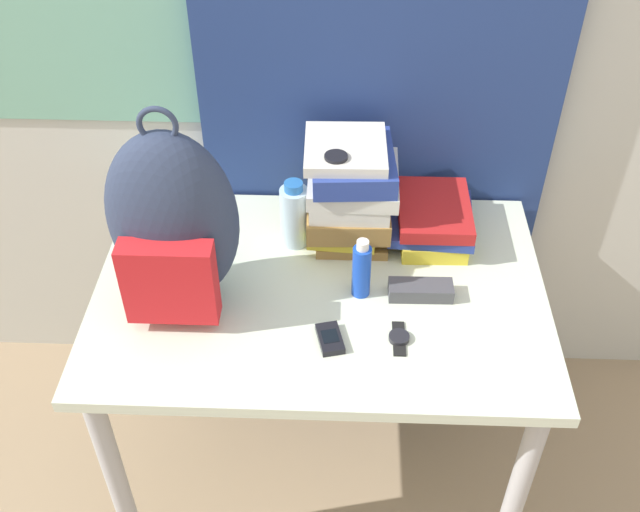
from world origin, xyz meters
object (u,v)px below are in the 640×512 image
sports_bottle (335,206)px  wristwatch (399,338)px  backpack (173,226)px  water_bottle (294,215)px  cell_phone (330,339)px  book_stack_left (350,189)px  sunglasses_case (421,290)px  book_stack_center (432,219)px  sunscreen_bottle (362,270)px

sports_bottle → wristwatch: bearing=-63.9°
backpack → water_bottle: (0.25, 0.21, -0.13)m
cell_phone → wristwatch: (0.15, 0.01, -0.00)m
book_stack_left → sunglasses_case: book_stack_left is taller
book_stack_center → water_bottle: size_ratio=1.33×
wristwatch → book_stack_left: bearing=107.2°
wristwatch → book_stack_center: bearing=75.4°
water_bottle → wristwatch: (0.25, -0.33, -0.08)m
sunglasses_case → cell_phone: bearing=-143.9°
cell_phone → sunglasses_case: 0.26m
backpack → water_bottle: backpack is taller
sunscreen_bottle → sunglasses_case: 0.15m
backpack → wristwatch: size_ratio=4.93×
sunglasses_case → wristwatch: 0.15m
cell_phone → backpack: bearing=159.5°
book_stack_left → sports_bottle: bearing=-117.2°
backpack → sunglasses_case: backpack is taller
book_stack_center → sunglasses_case: 0.23m
water_bottle → cell_phone: (0.10, -0.34, -0.08)m
water_bottle → book_stack_left: bearing=18.5°
book_stack_left → cell_phone: (-0.04, -0.38, -0.13)m
backpack → sports_bottle: (0.35, 0.19, -0.08)m
backpack → book_stack_left: bearing=33.6°
book_stack_left → sports_bottle: (-0.03, -0.07, -0.00)m
book_stack_center → wristwatch: size_ratio=2.41×
cell_phone → sunglasses_case: size_ratio=0.65×
sunscreen_bottle → sunglasses_case: size_ratio=1.05×
sports_bottle → wristwatch: size_ratio=2.75×
wristwatch → water_bottle: bearing=127.5°
sports_bottle → sunglasses_case: 0.29m
sports_bottle → wristwatch: sports_bottle is taller
backpack → book_stack_left: size_ratio=1.85×
book_stack_left → book_stack_center: book_stack_left is taller
sunglasses_case → backpack: bearing=-177.7°
book_stack_center → sports_bottle: 0.26m
book_stack_left → sunscreen_bottle: book_stack_left is taller
book_stack_center → wristwatch: book_stack_center is taller
backpack → sunscreen_bottle: bearing=3.9°
book_stack_left → sunglasses_case: (0.17, -0.23, -0.12)m
sunscreen_bottle → cell_phone: (-0.07, -0.16, -0.07)m
backpack → book_stack_center: bearing=22.5°
backpack → sunglasses_case: (0.55, 0.02, -0.20)m
cell_phone → book_stack_left: bearing=84.4°
book_stack_center → water_bottle: 0.35m
sunglasses_case → sunscreen_bottle: bearing=177.7°
book_stack_center → sports_bottle: (-0.24, -0.06, 0.08)m
sports_bottle → book_stack_left: bearing=62.8°
book_stack_left → water_bottle: book_stack_left is taller
sports_bottle → wristwatch: 0.36m
cell_phone → sunglasses_case: (0.21, 0.15, 0.01)m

